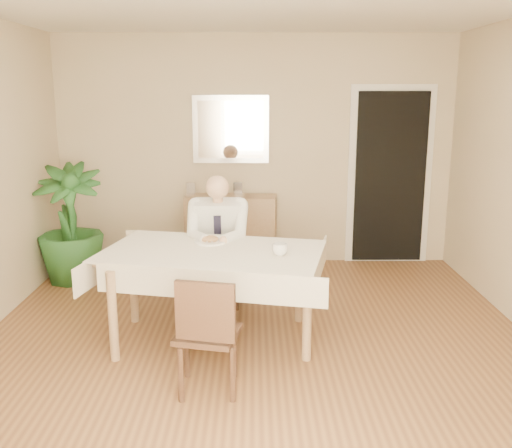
{
  "coord_description": "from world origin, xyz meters",
  "views": [
    {
      "loc": [
        -0.02,
        -4.04,
        1.98
      ],
      "look_at": [
        0.0,
        0.35,
        0.95
      ],
      "focal_mm": 40.0,
      "sensor_mm": 36.0,
      "label": 1
    }
  ],
  "objects_px": {
    "chair_far": "(220,255)",
    "sideboard": "(231,231)",
    "dining_table": "(213,261)",
    "coffee_mug": "(280,250)",
    "chair_near": "(207,330)",
    "potted_palm": "(69,223)",
    "seated_man": "(217,239)"
  },
  "relations": [
    {
      "from": "seated_man",
      "to": "potted_palm",
      "type": "height_order",
      "value": "potted_palm"
    },
    {
      "from": "chair_near",
      "to": "dining_table",
      "type": "bearing_deg",
      "value": 103.62
    },
    {
      "from": "seated_man",
      "to": "sideboard",
      "type": "bearing_deg",
      "value": 87.45
    },
    {
      "from": "chair_far",
      "to": "seated_man",
      "type": "relative_size",
      "value": 0.66
    },
    {
      "from": "dining_table",
      "to": "chair_near",
      "type": "xyz_separation_m",
      "value": [
        0.02,
        -0.87,
        -0.21
      ]
    },
    {
      "from": "dining_table",
      "to": "potted_palm",
      "type": "bearing_deg",
      "value": 149.42
    },
    {
      "from": "sideboard",
      "to": "potted_palm",
      "type": "bearing_deg",
      "value": -156.39
    },
    {
      "from": "coffee_mug",
      "to": "potted_palm",
      "type": "height_order",
      "value": "potted_palm"
    },
    {
      "from": "sideboard",
      "to": "coffee_mug",
      "type": "bearing_deg",
      "value": -72.6
    },
    {
      "from": "seated_man",
      "to": "coffee_mug",
      "type": "height_order",
      "value": "seated_man"
    },
    {
      "from": "chair_near",
      "to": "coffee_mug",
      "type": "height_order",
      "value": "coffee_mug"
    },
    {
      "from": "chair_near",
      "to": "sideboard",
      "type": "xyz_separation_m",
      "value": [
        0.04,
        2.9,
        -0.05
      ]
    },
    {
      "from": "dining_table",
      "to": "chair_near",
      "type": "height_order",
      "value": "chair_near"
    },
    {
      "from": "dining_table",
      "to": "chair_far",
      "type": "bearing_deg",
      "value": 102.2
    },
    {
      "from": "sideboard",
      "to": "potted_palm",
      "type": "relative_size",
      "value": 0.82
    },
    {
      "from": "coffee_mug",
      "to": "potted_palm",
      "type": "bearing_deg",
      "value": 142.55
    },
    {
      "from": "dining_table",
      "to": "chair_near",
      "type": "bearing_deg",
      "value": -76.52
    },
    {
      "from": "chair_far",
      "to": "sideboard",
      "type": "distance_m",
      "value": 1.16
    },
    {
      "from": "chair_far",
      "to": "coffee_mug",
      "type": "xyz_separation_m",
      "value": [
        0.52,
        -1.02,
        0.34
      ]
    },
    {
      "from": "dining_table",
      "to": "coffee_mug",
      "type": "xyz_separation_m",
      "value": [
        0.52,
        -0.14,
        0.13
      ]
    },
    {
      "from": "chair_near",
      "to": "seated_man",
      "type": "bearing_deg",
      "value": 103.1
    },
    {
      "from": "chair_far",
      "to": "potted_palm",
      "type": "relative_size",
      "value": 0.66
    },
    {
      "from": "chair_near",
      "to": "coffee_mug",
      "type": "bearing_deg",
      "value": 67.43
    },
    {
      "from": "chair_far",
      "to": "sideboard",
      "type": "xyz_separation_m",
      "value": [
        0.06,
        1.16,
        -0.05
      ]
    },
    {
      "from": "chair_far",
      "to": "sideboard",
      "type": "height_order",
      "value": "chair_far"
    },
    {
      "from": "coffee_mug",
      "to": "dining_table",
      "type": "bearing_deg",
      "value": 164.56
    },
    {
      "from": "dining_table",
      "to": "coffee_mug",
      "type": "distance_m",
      "value": 0.56
    },
    {
      "from": "chair_far",
      "to": "coffee_mug",
      "type": "distance_m",
      "value": 1.19
    },
    {
      "from": "dining_table",
      "to": "chair_far",
      "type": "xyz_separation_m",
      "value": [
        -0.0,
        0.87,
        -0.21
      ]
    },
    {
      "from": "dining_table",
      "to": "potted_palm",
      "type": "relative_size",
      "value": 1.54
    },
    {
      "from": "seated_man",
      "to": "potted_palm",
      "type": "bearing_deg",
      "value": 150.9
    },
    {
      "from": "chair_far",
      "to": "coffee_mug",
      "type": "bearing_deg",
      "value": -65.09
    }
  ]
}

